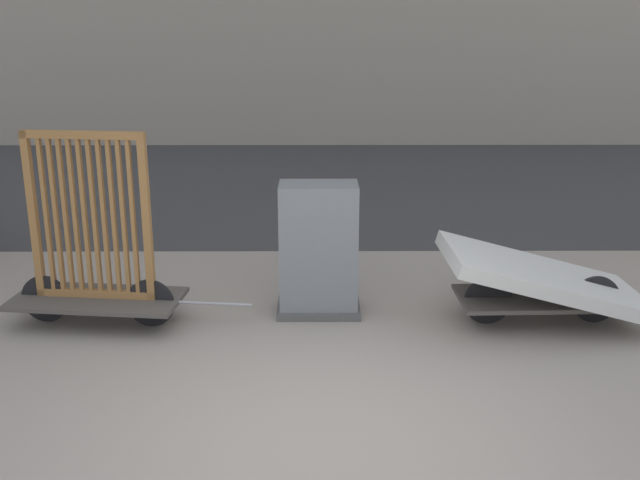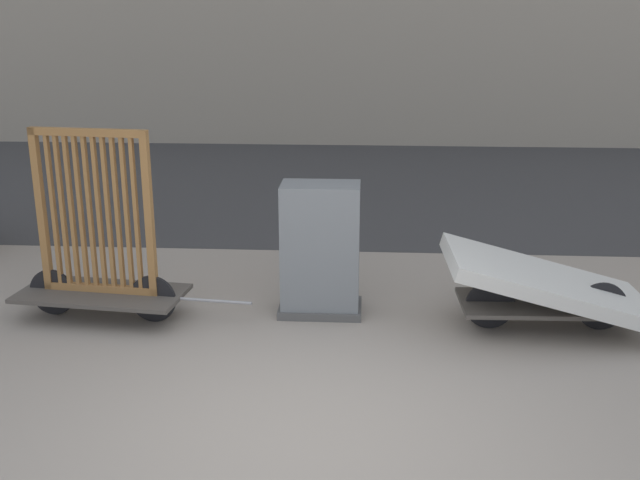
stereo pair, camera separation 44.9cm
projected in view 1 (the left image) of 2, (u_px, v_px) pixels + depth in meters
ground_plane at (322, 447)px, 5.14m from camera, size 60.00×60.00×0.00m
road_strip at (318, 183)px, 13.08m from camera, size 56.00×7.80×0.01m
bike_cart_with_bedframe at (94, 262)px, 7.00m from camera, size 2.33×0.90×1.85m
bike_cart_with_mattress at (544, 281)px, 7.08m from camera, size 2.46×1.14×0.78m
utility_cabinet at (319, 254)px, 7.28m from camera, size 0.81×0.52×1.31m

